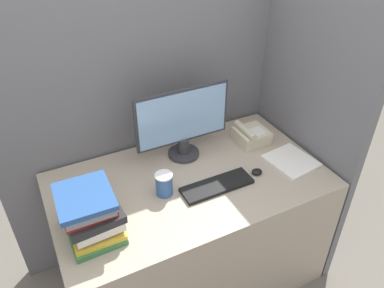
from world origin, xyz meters
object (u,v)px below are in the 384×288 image
Objects in this scene: mouse at (257,172)px; coffee_cup at (164,184)px; monitor at (183,124)px; book_stack at (90,212)px; desk_telephone at (251,135)px; keyboard at (217,185)px.

mouse is 0.50m from coffee_cup.
monitor is 9.25× the size of mouse.
coffee_cup is 0.39× the size of book_stack.
book_stack is 1.04m from desk_telephone.
monitor reaches higher than keyboard.
mouse is at bearing -50.44° from monitor.
book_stack is 1.70× the size of desk_telephone.
coffee_cup reaches higher than mouse.
monitor reaches higher than coffee_cup.
desk_telephone is at bearing 16.37° from coffee_cup.
desk_telephone is (0.63, 0.19, -0.02)m from coffee_cup.
monitor reaches higher than book_stack.
monitor is 0.69m from book_stack.
desk_telephone is (1.00, 0.26, -0.06)m from book_stack.
coffee_cup reaches higher than desk_telephone.
monitor is 1.73× the size of book_stack.
monitor is 0.46m from mouse.
monitor is at bearing 171.13° from desk_telephone.
coffee_cup is 0.66m from desk_telephone.
desk_telephone is at bearing -8.87° from monitor.
mouse is at bearing -117.77° from desk_telephone.
book_stack reaches higher than coffee_cup.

